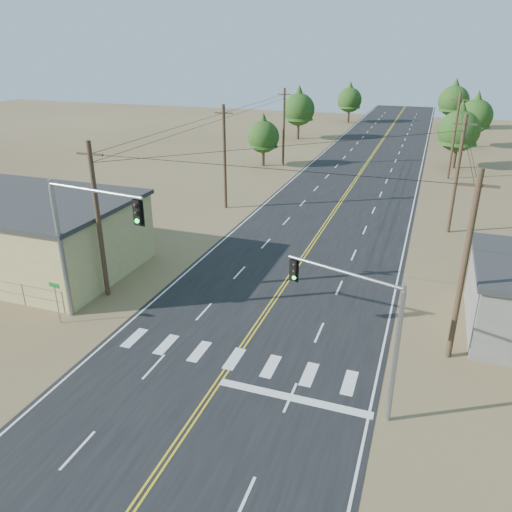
% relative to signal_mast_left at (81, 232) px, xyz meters
% --- Properties ---
extents(ground, '(220.00, 220.00, 0.00)m').
position_rel_signal_mast_left_xyz_m(ground, '(9.21, -8.77, -5.62)').
color(ground, olive).
rests_on(ground, ground).
extents(road, '(15.00, 200.00, 0.02)m').
position_rel_signal_mast_left_xyz_m(road, '(9.21, 21.23, -5.61)').
color(road, black).
rests_on(road, ground).
extents(utility_pole_left_near, '(1.80, 0.30, 10.00)m').
position_rel_signal_mast_left_xyz_m(utility_pole_left_near, '(-1.29, 3.23, -0.50)').
color(utility_pole_left_near, '#4C3826').
rests_on(utility_pole_left_near, ground).
extents(utility_pole_left_mid, '(1.80, 0.30, 10.00)m').
position_rel_signal_mast_left_xyz_m(utility_pole_left_mid, '(-1.29, 23.23, -0.50)').
color(utility_pole_left_mid, '#4C3826').
rests_on(utility_pole_left_mid, ground).
extents(utility_pole_left_far, '(1.80, 0.30, 10.00)m').
position_rel_signal_mast_left_xyz_m(utility_pole_left_far, '(-1.29, 43.23, -0.50)').
color(utility_pole_left_far, '#4C3826').
rests_on(utility_pole_left_far, ground).
extents(utility_pole_right_near, '(1.80, 0.30, 10.00)m').
position_rel_signal_mast_left_xyz_m(utility_pole_right_near, '(19.71, 3.23, -0.50)').
color(utility_pole_right_near, '#4C3826').
rests_on(utility_pole_right_near, ground).
extents(utility_pole_right_mid, '(1.80, 0.30, 10.00)m').
position_rel_signal_mast_left_xyz_m(utility_pole_right_mid, '(19.71, 23.23, -0.50)').
color(utility_pole_right_mid, '#4C3826').
rests_on(utility_pole_right_mid, ground).
extents(utility_pole_right_far, '(1.80, 0.30, 10.00)m').
position_rel_signal_mast_left_xyz_m(utility_pole_right_far, '(19.71, 43.23, -0.50)').
color(utility_pole_right_far, '#4C3826').
rests_on(utility_pole_right_far, ground).
extents(signal_mast_left, '(6.36, 1.21, 8.37)m').
position_rel_signal_mast_left_xyz_m(signal_mast_left, '(0.00, 0.00, 0.00)').
color(signal_mast_left, gray).
rests_on(signal_mast_left, ground).
extents(signal_mast_right, '(5.22, 1.85, 6.54)m').
position_rel_signal_mast_left_xyz_m(signal_mast_right, '(15.73, -2.28, -1.19)').
color(signal_mast_right, gray).
rests_on(signal_mast_right, ground).
extents(street_sign, '(0.77, 0.10, 2.58)m').
position_rel_signal_mast_left_xyz_m(street_sign, '(-1.79, -0.77, -3.89)').
color(street_sign, gray).
rests_on(street_sign, ground).
extents(tree_left_near, '(4.21, 4.21, 7.01)m').
position_rel_signal_mast_left_xyz_m(tree_left_near, '(-3.78, 42.25, -1.33)').
color(tree_left_near, '#3F2D1E').
rests_on(tree_left_near, ground).
extents(tree_left_mid, '(5.37, 5.37, 8.94)m').
position_rel_signal_mast_left_xyz_m(tree_left_mid, '(-4.79, 63.94, -0.15)').
color(tree_left_mid, '#3F2D1E').
rests_on(tree_left_mid, ground).
extents(tree_left_far, '(4.93, 4.93, 8.22)m').
position_rel_signal_mast_left_xyz_m(tree_left_far, '(0.02, 86.45, -0.59)').
color(tree_left_far, '#3F2D1E').
rests_on(tree_left_far, ground).
extents(tree_right_near, '(5.24, 5.24, 8.73)m').
position_rel_signal_mast_left_xyz_m(tree_right_near, '(20.39, 49.33, -0.28)').
color(tree_right_near, '#3F2D1E').
rests_on(tree_right_near, ground).
extents(tree_right_mid, '(5.20, 5.20, 8.67)m').
position_rel_signal_mast_left_xyz_m(tree_right_mid, '(23.10, 65.80, -0.32)').
color(tree_right_mid, '#3F2D1E').
rests_on(tree_right_mid, ground).
extents(tree_right_far, '(5.64, 5.64, 9.40)m').
position_rel_signal_mast_left_xyz_m(tree_right_far, '(20.08, 84.60, 0.13)').
color(tree_right_far, '#3F2D1E').
rests_on(tree_right_far, ground).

